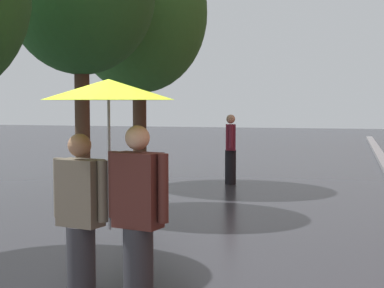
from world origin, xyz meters
name	(u,v)px	position (x,y,z in m)	size (l,w,h in m)	color
street_tree_2	(139,14)	(-2.65, 8.54, 3.98)	(3.18, 3.18, 5.86)	#473323
couple_under_umbrella	(109,159)	(0.07, 0.28, 1.42)	(1.18, 1.16, 2.12)	#2D2D33
pedestrian_walking_midground	(231,149)	(-0.57, 9.03, 0.83)	(0.30, 0.58, 1.64)	black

